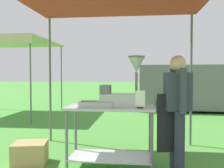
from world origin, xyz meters
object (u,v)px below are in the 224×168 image
object	(u,v)px
vendor	(177,107)
supply_crate	(30,153)
van_grey	(205,87)
donut_tray	(97,105)
menu_sign	(140,101)
neighbour_tent	(7,43)
donut_fryer	(123,90)
donut_cart	(110,125)

from	to	relation	value
vendor	supply_crate	distance (m)	2.28
supply_crate	van_grey	bearing A→B (deg)	55.32
donut_tray	supply_crate	xyz separation A→B (m)	(-1.05, 0.12, -0.77)
menu_sign	van_grey	bearing A→B (deg)	68.19
donut_tray	neighbour_tent	size ratio (longest dim) A/B	0.16
donut_tray	vendor	distance (m)	1.10
donut_fryer	neighbour_tent	xyz separation A→B (m)	(-4.15, 4.26, 1.25)
donut_cart	vendor	xyz separation A→B (m)	(0.92, -0.02, 0.27)
menu_sign	vendor	distance (m)	0.53
donut_cart	donut_fryer	distance (m)	0.54
donut_fryer	neighbour_tent	size ratio (longest dim) A/B	0.23
menu_sign	donut_fryer	bearing A→B (deg)	148.48
donut_tray	vendor	xyz separation A→B (m)	(1.10, 0.02, -0.03)
donut_cart	van_grey	bearing A→B (deg)	64.37
vendor	supply_crate	xyz separation A→B (m)	(-2.15, 0.10, -0.74)
donut_tray	vendor	world-z (taller)	vendor
donut_tray	menu_sign	distance (m)	0.62
vendor	donut_fryer	bearing A→B (deg)	179.48
supply_crate	van_grey	xyz separation A→B (m)	(4.14, 5.98, 0.71)
donut_cart	donut_tray	world-z (taller)	donut_tray
menu_sign	vendor	xyz separation A→B (m)	(0.50, 0.14, -0.10)
vendor	supply_crate	world-z (taller)	vendor
donut_cart	vendor	distance (m)	0.96
donut_tray	neighbour_tent	distance (m)	5.90
donut_fryer	vendor	size ratio (longest dim) A/B	0.44
menu_sign	supply_crate	size ratio (longest dim) A/B	0.43
vendor	donut_cart	bearing A→B (deg)	178.54
donut_fryer	vendor	bearing A→B (deg)	-0.52
vendor	van_grey	bearing A→B (deg)	71.90
donut_cart	menu_sign	world-z (taller)	menu_sign
donut_tray	supply_crate	bearing A→B (deg)	173.39
donut_cart	van_grey	world-z (taller)	van_grey
donut_fryer	supply_crate	bearing A→B (deg)	176.35
supply_crate	neighbour_tent	bearing A→B (deg)	123.24
donut_tray	donut_cart	bearing A→B (deg)	14.43
van_grey	neighbour_tent	world-z (taller)	neighbour_tent
donut_tray	donut_fryer	bearing A→B (deg)	4.82
vendor	van_grey	world-z (taller)	van_grey
donut_tray	neighbour_tent	world-z (taller)	neighbour_tent
donut_fryer	neighbour_tent	distance (m)	6.07
menu_sign	vendor	world-z (taller)	vendor
supply_crate	neighbour_tent	distance (m)	5.46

